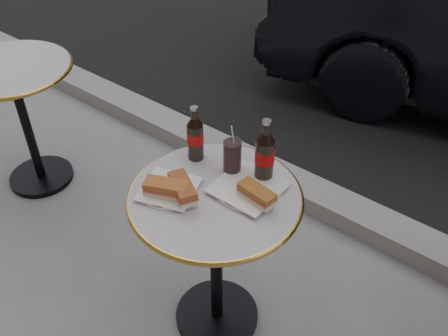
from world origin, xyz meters
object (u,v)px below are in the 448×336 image
Objects in this scene: plate_left at (169,190)px; cola_bottle_left at (195,133)px; bistro_table at (216,263)px; cola_bottle_right at (265,151)px; cola_glass at (232,157)px; plate_right at (248,189)px.

cola_bottle_left reaches higher than plate_left.
bistro_table is at bearing -32.12° from cola_bottle_left.
cola_bottle_right reaches higher than bistro_table.
cola_glass reaches higher than bistro_table.
cola_bottle_right is at bearing 49.91° from plate_left.
plate_right is 0.13m from cola_glass.
cola_bottle_left is (-0.19, 0.12, 0.48)m from bistro_table.
cola_glass is (-0.11, -0.04, -0.06)m from cola_bottle_right.
plate_right is 1.04× the size of cola_bottle_left.
cola_bottle_left is (-0.05, 0.21, 0.11)m from plate_left.
plate_right is 0.93× the size of cola_bottle_right.
plate_left is at bearing -130.09° from cola_bottle_right.
cola_bottle_right is 1.80× the size of cola_glass.
bistro_table is 0.53m from cola_bottle_left.
cola_glass is (-0.03, 0.13, 0.44)m from bistro_table.
plate_left is 0.78× the size of cola_bottle_right.
cola_glass is at bearing 156.84° from plate_right.
bistro_table is at bearing -115.40° from cola_bottle_right.
bistro_table is 3.70× the size of plate_left.
cola_bottle_right reaches higher than plate_left.
plate_right is 0.29m from cola_bottle_left.
plate_right is at bearing -95.10° from cola_bottle_right.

